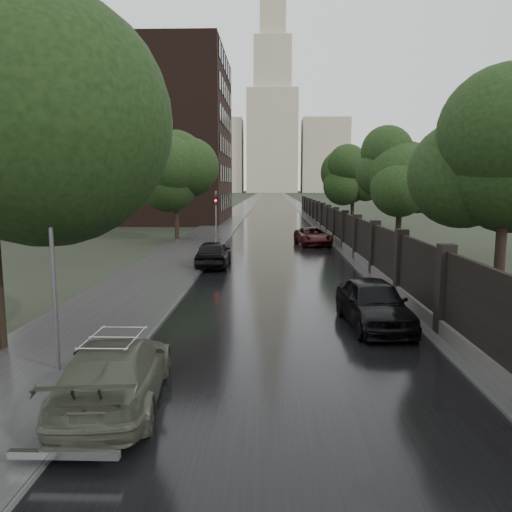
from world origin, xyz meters
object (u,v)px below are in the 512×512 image
Objects in this scene: tree_left_far at (176,174)px; volga_sedan at (115,372)px; tree_right_a at (506,169)px; traffic_light at (216,214)px; lamp_post at (53,262)px; tree_right_c at (353,180)px; tree_right_b at (400,176)px; hatchback_left at (213,253)px; car_right_near at (374,303)px; car_right_far at (313,236)px.

tree_left_far is 30.63m from volga_sedan.
traffic_light is at bearing 124.77° from tree_right_a.
lamp_post is at bearing -153.26° from tree_right_a.
tree_right_a is 32.00m from tree_right_c.
tree_right_b is at bearing -90.00° from tree_right_c.
lamp_post is at bearing -108.52° from tree_right_c.
tree_left_far is at bearing -147.17° from tree_right_c.
tree_right_b and tree_right_c have the same top height.
traffic_light is at bearing -85.08° from hatchback_left.
car_right_near is (10.72, -24.17, -4.49)m from tree_left_far.
hatchback_left is 0.97× the size of car_right_near.
car_right_far is at bearing -121.70° from hatchback_left.
traffic_light reaches higher than car_right_near.
hatchback_left is at bearing 114.77° from car_right_near.
car_right_near is (-4.78, -16.17, -4.20)m from tree_right_b.
car_right_far is (6.21, 10.13, -0.07)m from hatchback_left.
volga_sedan is 8.58m from car_right_near.
tree_right_c is at bearing 32.83° from tree_left_far.
tree_right_c is (0.00, 18.00, 0.00)m from tree_right_b.
traffic_light is at bearing -53.53° from tree_left_far.
lamp_post reaches higher than hatchback_left.
car_right_far is at bearing -14.12° from tree_left_far.
lamp_post is at bearing -156.21° from car_right_near.
tree_right_b is at bearing -54.62° from car_right_far.
tree_right_a is at bearing 20.08° from car_right_near.
car_right_near reaches higher than car_right_far.
tree_left_far is 14.27m from hatchback_left.
tree_left_far reaches higher than hatchback_left.
car_right_far is (-4.89, 5.33, -4.29)m from tree_right_b.
tree_right_a is at bearing -90.00° from tree_right_c.
lamp_post is at bearing -84.79° from tree_left_far.
tree_right_b is at bearing -27.30° from tree_left_far.
lamp_post is 27.12m from car_right_far.
lamp_post is 9.40m from car_right_near.
tree_right_b is 24.33m from lamp_post.
tree_right_a is 14.32m from volga_sedan.
lamp_post is 3.06m from volga_sedan.
tree_right_a is 20.40m from car_right_far.
lamp_post is 1.07× the size of car_right_far.
car_right_far is at bearing -111.12° from tree_right_c.
tree_left_far is 18.45m from tree_right_c.
tree_right_b reaches higher than hatchback_left.
volga_sedan is 1.05× the size of car_right_near.
tree_right_c is 1.47× the size of car_right_far.
volga_sedan is at bearing -109.98° from car_right_far.
tree_right_a is 1.51× the size of volga_sedan.
hatchback_left is at bearing -71.03° from tree_left_far.
lamp_post is at bearing -122.18° from tree_right_b.
tree_left_far is 28.73m from lamp_post.
tree_right_b reaches higher than car_right_near.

